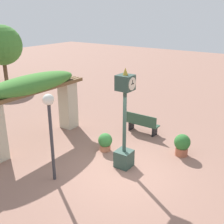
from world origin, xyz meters
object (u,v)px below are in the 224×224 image
park_bench (142,124)px  lamp_post (50,118)px  pedestal_clock (124,126)px  potted_plant_near_left (182,144)px  potted_plant_near_right (105,142)px

park_bench → lamp_post: 5.07m
pedestal_clock → potted_plant_near_left: pedestal_clock is taller
pedestal_clock → potted_plant_near_left: size_ratio=4.15×
potted_plant_near_right → lamp_post: size_ratio=0.25×
potted_plant_near_left → potted_plant_near_right: size_ratio=1.18×
park_bench → lamp_post: (-4.76, 0.52, 1.67)m
potted_plant_near_right → park_bench: park_bench is taller
pedestal_clock → park_bench: (2.83, 0.87, -1.06)m
pedestal_clock → potted_plant_near_left: (1.89, -1.33, -1.05)m
park_bench → potted_plant_near_left: bearing=156.9°
potted_plant_near_right → lamp_post: (-2.50, 0.17, 1.73)m
potted_plant_near_left → lamp_post: size_ratio=0.29×
potted_plant_near_left → potted_plant_near_right: (-1.32, 2.54, -0.07)m
pedestal_clock → potted_plant_near_left: bearing=-35.1°
potted_plant_near_left → potted_plant_near_right: bearing=117.4°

